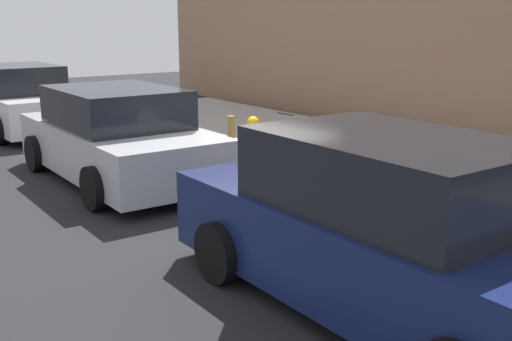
# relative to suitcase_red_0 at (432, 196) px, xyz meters

# --- Properties ---
(ground_plane) EXTENTS (40.00, 40.00, 0.00)m
(ground_plane) POSITION_rel_suitcase_red_0_xyz_m (3.49, 0.58, -0.47)
(ground_plane) COLOR black
(sidewalk_curb) EXTENTS (18.00, 5.00, 0.14)m
(sidewalk_curb) POSITION_rel_suitcase_red_0_xyz_m (3.49, -1.92, -0.40)
(sidewalk_curb) COLOR #9E9B93
(sidewalk_curb) RESTS_ON ground_plane
(suitcase_red_0) EXTENTS (0.50, 0.23, 0.88)m
(suitcase_red_0) POSITION_rel_suitcase_red_0_xyz_m (0.00, 0.00, 0.00)
(suitcase_red_0) COLOR red
(suitcase_red_0) RESTS_ON sidewalk_curb
(suitcase_teal_1) EXTENTS (0.36, 0.24, 0.92)m
(suitcase_teal_1) POSITION_rel_suitcase_red_0_xyz_m (0.50, -0.12, 0.00)
(suitcase_teal_1) COLOR #0F606B
(suitcase_teal_1) RESTS_ON sidewalk_curb
(suitcase_navy_2) EXTENTS (0.50, 0.23, 1.07)m
(suitcase_navy_2) POSITION_rel_suitcase_red_0_xyz_m (1.01, -0.13, 0.05)
(suitcase_navy_2) COLOR navy
(suitcase_navy_2) RESTS_ON sidewalk_curb
(suitcase_silver_3) EXTENTS (0.50, 0.23, 1.04)m
(suitcase_silver_3) POSITION_rel_suitcase_red_0_xyz_m (1.58, -0.04, 0.03)
(suitcase_silver_3) COLOR #9EA0A8
(suitcase_silver_3) RESTS_ON sidewalk_curb
(suitcase_black_4) EXTENTS (0.45, 0.23, 0.99)m
(suitcase_black_4) POSITION_rel_suitcase_red_0_xyz_m (2.12, -0.08, 0.00)
(suitcase_black_4) COLOR black
(suitcase_black_4) RESTS_ON sidewalk_curb
(suitcase_maroon_5) EXTENTS (0.38, 0.27, 0.66)m
(suitcase_maroon_5) POSITION_rel_suitcase_red_0_xyz_m (2.61, -0.08, -0.03)
(suitcase_maroon_5) COLOR maroon
(suitcase_maroon_5) RESTS_ON sidewalk_curb
(suitcase_olive_6) EXTENTS (0.47, 0.24, 0.99)m
(suitcase_olive_6) POSITION_rel_suitcase_red_0_xyz_m (3.10, -0.14, 0.01)
(suitcase_olive_6) COLOR #59601E
(suitcase_olive_6) RESTS_ON sidewalk_curb
(fire_hydrant) EXTENTS (0.39, 0.21, 0.84)m
(fire_hydrant) POSITION_rel_suitcase_red_0_xyz_m (3.93, -0.07, 0.10)
(fire_hydrant) COLOR #D89E0C
(fire_hydrant) RESTS_ON sidewalk_curb
(bollard_post) EXTENTS (0.13, 0.13, 0.80)m
(bollard_post) POSITION_rel_suitcase_red_0_xyz_m (4.40, 0.08, 0.07)
(bollard_post) COLOR brown
(bollard_post) RESTS_ON sidewalk_curb
(parked_car_navy_0) EXTENTS (4.65, 2.03, 1.65)m
(parked_car_navy_0) POSITION_rel_suitcase_red_0_xyz_m (-1.15, 2.10, 0.30)
(parked_car_navy_0) COLOR #141E4C
(parked_car_navy_0) RESTS_ON ground_plane
(parked_car_silver_1) EXTENTS (4.55, 2.17, 1.54)m
(parked_car_silver_1) POSITION_rel_suitcase_red_0_xyz_m (4.76, 2.10, 0.25)
(parked_car_silver_1) COLOR #B2B5BA
(parked_car_silver_1) RESTS_ON ground_plane
(parked_car_white_2) EXTENTS (4.27, 2.03, 1.58)m
(parked_car_white_2) POSITION_rel_suitcase_red_0_xyz_m (10.35, 2.10, 0.27)
(parked_car_white_2) COLOR silver
(parked_car_white_2) RESTS_ON ground_plane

